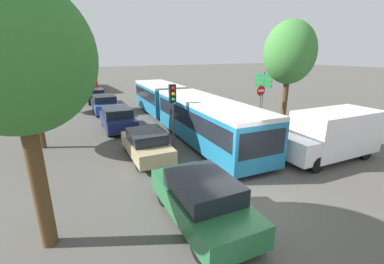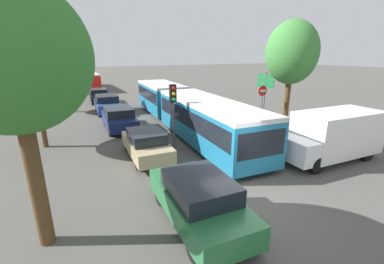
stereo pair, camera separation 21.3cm
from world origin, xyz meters
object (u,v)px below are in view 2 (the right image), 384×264
white_van (333,134)px  no_entry_sign (262,100)px  tree_left_mid (30,56)px  traffic_light (173,102)px  tree_left_near (17,62)px  articulated_bus (184,107)px  queued_car_tan (146,144)px  queued_car_green (199,199)px  queued_car_blue (107,104)px  queued_car_navy (119,118)px  tree_left_far (40,59)px  city_bus_rear (86,79)px  tree_right_near (292,53)px  direction_sign_post (265,86)px  queued_car_black (99,95)px

white_van → no_entry_sign: bearing=-96.5°
white_van → tree_left_mid: bearing=-30.9°
white_van → tree_left_mid: size_ratio=0.73×
traffic_light → tree_left_near: bearing=-44.8°
articulated_bus → queued_car_tan: size_ratio=4.22×
queued_car_green → queued_car_blue: (0.09, 16.71, 0.02)m
queued_car_navy → tree_left_far: (-4.38, 8.13, 3.68)m
city_bus_rear → queued_car_tan: city_bus_rear is taller
tree_right_near → no_entry_sign: bearing=163.2°
queued_car_tan → white_van: bearing=-115.7°
city_bus_rear → white_van: bearing=-167.9°
white_van → queued_car_green: bearing=12.4°
queued_car_green → tree_left_far: bearing=15.5°
queued_car_navy → white_van: size_ratio=0.86×
traffic_light → direction_sign_post: direction_sign_post is taller
queued_car_blue → no_entry_sign: (8.74, -9.31, 1.11)m
queued_car_tan → queued_car_navy: queued_car_navy is taller
queued_car_green → white_van: bearing=-77.7°
queued_car_tan → white_van: (7.77, -4.17, 0.55)m
queued_car_black → tree_left_far: (-4.54, -2.90, 3.72)m
queued_car_blue → direction_sign_post: bearing=-126.8°
queued_car_navy → white_van: (7.93, -9.73, 0.49)m
queued_car_green → queued_car_black: 22.12m
tree_left_mid → tree_left_far: 9.77m
queued_car_green → white_van: size_ratio=0.85×
queued_car_navy → white_van: 12.56m
city_bus_rear → tree_left_mid: 25.23m
direction_sign_post → tree_left_near: 16.07m
city_bus_rear → direction_sign_post: direction_sign_post is taller
queued_car_black → white_van: white_van is taller
queued_car_blue → queued_car_black: size_ratio=1.08×
city_bus_rear → traffic_light: size_ratio=3.23×
white_van → queued_car_blue: bearing=-60.5°
white_van → traffic_light: bearing=-34.7°
tree_left_mid → articulated_bus: bearing=0.1°
queued_car_black → no_entry_sign: size_ratio=1.46×
queued_car_navy → traffic_light: (1.80, -5.07, 1.75)m
city_bus_rear → no_entry_sign: 28.10m
queued_car_black → white_van: (7.77, -20.75, 0.53)m
articulated_bus → traffic_light: size_ratio=4.95×
queued_car_blue → traffic_light: traffic_light is taller
queued_car_black → tree_left_far: size_ratio=0.65×
city_bus_rear → queued_car_green: city_bus_rear is taller
queued_car_green → direction_sign_post: (10.07, 8.54, 1.82)m
queued_car_black → tree_left_mid: tree_left_mid is taller
no_entry_sign → tree_left_mid: size_ratio=0.40×
city_bus_rear → traffic_light: 28.12m
queued_car_tan → tree_right_near: 11.37m
queued_car_blue → tree_left_near: size_ratio=0.68×
queued_car_blue → articulated_bus: bearing=-149.6°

